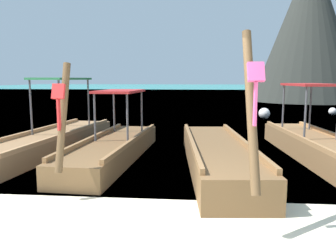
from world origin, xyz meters
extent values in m
plane|color=beige|center=(0.00, 0.00, 0.00)|extent=(120.00, 120.00, 0.00)
plane|color=teal|center=(0.00, 61.41, 0.00)|extent=(120.00, 120.00, 0.00)
cube|color=olive|center=(-3.35, 4.85, 0.23)|extent=(1.75, 6.15, 0.46)
cube|color=#AF7F52|center=(-3.90, 4.90, 0.51)|extent=(0.61, 5.56, 0.10)
cube|color=#AF7F52|center=(-2.80, 4.79, 0.51)|extent=(0.61, 5.56, 0.10)
cylinder|color=#4C4C51|center=(-3.78, 4.73, 1.19)|extent=(0.05, 0.05, 1.47)
cylinder|color=#4C4C51|center=(-2.96, 4.66, 1.19)|extent=(0.05, 0.05, 1.47)
cylinder|color=#4C4C51|center=(-3.61, 6.55, 1.19)|extent=(0.05, 0.05, 1.47)
cylinder|color=#4C4C51|center=(-2.78, 6.47, 1.19)|extent=(0.05, 0.05, 1.47)
cube|color=#2D844C|center=(-3.28, 5.60, 1.96)|extent=(1.19, 2.11, 0.06)
cube|color=brown|center=(-1.40, 4.07, 0.23)|extent=(1.42, 5.15, 0.46)
cube|color=brown|center=(-1.93, 4.10, 0.51)|extent=(0.34, 4.69, 0.10)
cube|color=brown|center=(-0.87, 4.04, 0.51)|extent=(0.34, 4.69, 0.10)
cylinder|color=brown|center=(-1.55, 1.44, 1.33)|extent=(0.15, 0.60, 1.78)
cube|color=red|center=(-1.55, 1.32, 1.75)|extent=(0.21, 0.13, 0.25)
cube|color=red|center=(-1.55, 1.30, 1.38)|extent=(0.03, 0.08, 0.50)
cylinder|color=#4C4C51|center=(-1.81, 3.96, 1.03)|extent=(0.05, 0.05, 1.14)
cylinder|color=#4C4C51|center=(-1.01, 3.92, 1.03)|extent=(0.05, 0.05, 1.14)
cylinder|color=#4C4C51|center=(-1.72, 5.49, 1.03)|extent=(0.05, 0.05, 1.14)
cylinder|color=#4C4C51|center=(-0.92, 5.45, 1.03)|extent=(0.05, 0.05, 1.14)
cube|color=#AD2323|center=(-1.37, 4.71, 1.63)|extent=(1.06, 1.78, 0.06)
cube|color=brown|center=(1.07, 3.41, 0.28)|extent=(1.66, 5.41, 0.56)
cube|color=brown|center=(0.52, 3.36, 0.61)|extent=(0.51, 4.89, 0.10)
cube|color=brown|center=(1.63, 3.46, 0.61)|extent=(0.51, 4.89, 0.10)
cylinder|color=brown|center=(1.33, 0.51, 1.57)|extent=(0.20, 0.91, 2.07)
cube|color=#F24C8C|center=(1.34, 0.33, 2.03)|extent=(0.21, 0.16, 0.25)
cube|color=#F24C8C|center=(1.34, 0.31, 1.65)|extent=(0.04, 0.08, 0.53)
cube|color=brown|center=(3.56, 4.53, 0.26)|extent=(1.46, 5.68, 0.51)
cube|color=#9F7246|center=(3.05, 4.50, 0.56)|extent=(0.41, 5.17, 0.10)
cylinder|color=#4C4C51|center=(3.19, 4.37, 1.14)|extent=(0.05, 0.05, 1.26)
cylinder|color=#4C4C51|center=(3.08, 6.05, 1.14)|extent=(0.05, 0.05, 1.26)
cylinder|color=#4C4C51|center=(3.84, 6.10, 1.14)|extent=(0.05, 0.05, 1.26)
cube|color=#AD2323|center=(3.51, 5.24, 1.80)|extent=(1.05, 1.94, 0.06)
cone|color=#2D302B|center=(10.08, 27.24, 6.42)|extent=(9.36, 9.36, 12.83)
cone|color=#32352F|center=(12.94, 28.18, 2.50)|extent=(4.42, 4.42, 5.00)
sphere|color=white|center=(7.91, 15.15, 0.21)|extent=(0.41, 0.41, 0.41)
sphere|color=white|center=(3.86, 12.94, 0.28)|extent=(0.55, 0.55, 0.55)
camera|label=1|loc=(0.66, -3.87, 1.95)|focal=36.21mm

